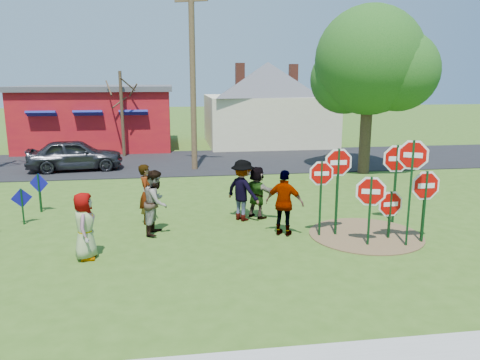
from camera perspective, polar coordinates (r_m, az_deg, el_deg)
The scene contains 24 objects.
ground at distance 13.78m, azimuth -4.24°, elevation -6.28°, with size 120.00×120.00×0.00m, color #375819.
road at distance 24.93m, azimuth -6.16°, elevation 2.20°, with size 120.00×7.50×0.04m, color black.
dirt_patch at distance 13.89m, azimuth 15.06°, elevation -6.47°, with size 3.20×3.20×0.03m, color brown.
red_building at distance 31.46m, azimuth -16.87°, elevation 7.43°, with size 9.40×7.69×3.90m.
cream_house at distance 31.71m, azimuth 3.36°, elevation 9.71°, with size 9.40×9.40×6.50m.
stop_sign_a at distance 12.73m, azimuth 15.62°, elevation -1.94°, with size 1.03×0.35×2.03m.
stop_sign_b at distance 13.24m, azimuth 11.86°, elevation 1.21°, with size 1.06×0.07×2.64m.
stop_sign_c at distance 12.83m, azimuth 20.23°, elevation 1.34°, with size 0.94×0.52×2.99m.
stop_sign_d at distance 14.89m, azimuth 18.53°, elevation 1.80°, with size 1.13×0.19×2.58m.
stop_sign_e at distance 13.53m, azimuth 17.84°, elevation -3.07°, with size 0.97×0.10×1.49m.
stop_sign_f at distance 13.41m, azimuth 21.67°, elevation -1.14°, with size 1.08×0.07×2.13m.
stop_sign_g at distance 13.13m, azimuth 9.86°, elevation -0.15°, with size 0.93×0.07×2.28m.
blue_diamond_c at distance 15.67m, azimuth -25.04°, elevation -2.47°, with size 0.57×0.24×1.14m.
blue_diamond_d at distance 16.84m, azimuth -23.27°, elevation -0.93°, with size 0.64×0.20×1.32m.
person_a at distance 12.12m, azimuth -18.42°, elevation -5.34°, with size 0.83×0.54×1.69m, color #42588F.
person_b at distance 14.59m, azimuth -11.31°, elevation -1.67°, with size 0.67×0.44×1.84m, color #216663.
person_c at distance 13.54m, azimuth -10.19°, elevation -2.67°, with size 0.91×0.71×1.86m, color #964E34.
person_d at distance 14.58m, azimuth 0.33°, elevation -1.26°, with size 1.25×0.72×1.93m, color #2F2F33.
person_e at distance 13.23m, azimuth 5.46°, elevation -2.83°, with size 1.11×0.46×1.89m, color #492F60.
person_f at distance 14.88m, azimuth 2.08°, elevation -1.50°, with size 1.55×0.49×1.67m, color #235930.
suv at distance 23.77m, azimuth -19.46°, elevation 2.93°, with size 1.76×4.38×1.49m, color #2E2E33.
utility_pole at distance 22.49m, azimuth -5.79°, elevation 13.03°, with size 2.05×0.94×8.89m.
leafy_tree at distance 22.43m, azimuth 15.78°, elevation 13.18°, with size 5.34×4.87×7.59m.
bare_tree_east at distance 27.02m, azimuth -14.26°, elevation 9.21°, with size 1.80×1.80×4.75m.
Camera 1 is at (-0.88, -13.03, 4.41)m, focal length 35.00 mm.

